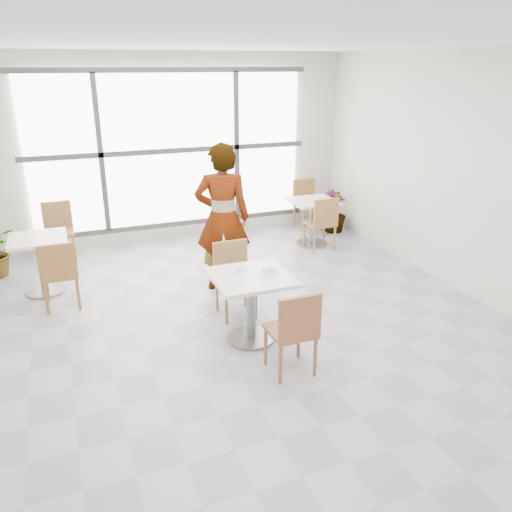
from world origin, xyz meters
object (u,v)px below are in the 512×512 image
object	(u,v)px
chair_far	(234,273)
bg_table_right	(312,216)
bg_chair_left_near	(59,271)
chair_near	(294,328)
person	(223,218)
bg_chair_right_far	(306,201)
oatmeal_bowl	(269,269)
bg_chair_left_far	(59,227)
bg_table_left	(40,257)
plant_right	(334,212)
main_table	(251,295)
coffee_cup	(238,269)
bg_chair_right_near	(322,220)

from	to	relation	value
chair_far	bg_table_right	world-z (taller)	chair_far
chair_far	bg_chair_left_near	bearing A→B (deg)	156.63
bg_table_right	chair_near	bearing A→B (deg)	-119.73
person	bg_chair_right_far	bearing A→B (deg)	-118.61
oatmeal_bowl	bg_table_right	xyz separation A→B (m)	(1.84, 2.57, -0.31)
bg_chair_left_far	bg_table_left	bearing A→B (deg)	-101.63
oatmeal_bowl	bg_table_left	bearing A→B (deg)	136.48
person	plant_right	bearing A→B (deg)	-128.88
main_table	coffee_cup	size ratio (longest dim) A/B	5.03
bg_chair_right_near	bg_chair_right_far	xyz separation A→B (m)	(0.31, 1.20, 0.00)
chair_far	bg_chair_right_far	xyz separation A→B (m)	(2.32, 2.74, 0.00)
bg_chair_right_near	bg_chair_right_far	world-z (taller)	same
plant_right	coffee_cup	bearing A→B (deg)	-134.37
chair_near	bg_chair_right_far	distance (m)	4.76
chair_near	oatmeal_bowl	world-z (taller)	chair_near
bg_chair_left_far	bg_chair_right_far	size ratio (longest dim) A/B	1.00
bg_table_right	bg_chair_left_far	size ratio (longest dim) A/B	0.86
bg_table_right	bg_chair_left_far	xyz separation A→B (m)	(-3.87, 0.82, 0.01)
bg_table_right	chair_far	bearing A→B (deg)	-136.96
chair_far	person	bearing A→B (deg)	81.27
main_table	chair_far	distance (m)	0.69
bg_table_left	bg_chair_left_near	xyz separation A→B (m)	(0.21, -0.63, 0.01)
bg_chair_left_far	chair_near	bearing A→B (deg)	-64.69
bg_table_left	bg_chair_left_far	xyz separation A→B (m)	(0.25, 1.23, 0.01)
chair_near	plant_right	distance (m)	4.59
bg_chair_left_far	plant_right	world-z (taller)	bg_chair_left_far
bg_chair_left_near	bg_chair_right_far	world-z (taller)	same
chair_near	chair_far	distance (m)	1.47
chair_near	person	bearing A→B (deg)	-90.45
bg_table_left	plant_right	bearing A→B (deg)	10.37
bg_chair_left_far	bg_chair_right_near	bearing A→B (deg)	-16.44
main_table	chair_near	size ratio (longest dim) A/B	0.92
bg_chair_left_near	bg_table_left	bearing A→B (deg)	-71.67
oatmeal_bowl	coffee_cup	xyz separation A→B (m)	(-0.29, 0.17, -0.01)
main_table	oatmeal_bowl	bearing A→B (deg)	-4.15
person	bg_table_left	xyz separation A→B (m)	(-2.23, 0.72, -0.47)
bg_table_left	plant_right	xyz separation A→B (m)	(4.79, 0.88, -0.12)
main_table	bg_chair_left_near	world-z (taller)	bg_chair_left_near
main_table	bg_chair_left_far	size ratio (longest dim) A/B	0.92
oatmeal_bowl	bg_table_right	distance (m)	3.18
oatmeal_bowl	bg_table_right	size ratio (longest dim) A/B	0.28
chair_near	plant_right	bearing A→B (deg)	-124.16
person	chair_near	bearing A→B (deg)	108.66
bg_table_left	plant_right	distance (m)	4.87
bg_chair_left_far	plant_right	xyz separation A→B (m)	(4.54, -0.35, -0.13)
bg_table_right	coffee_cup	bearing A→B (deg)	-131.59
bg_chair_right_far	plant_right	size ratio (longest dim) A/B	1.18
chair_far	bg_table_left	world-z (taller)	chair_far
chair_near	person	distance (m)	2.25
chair_near	bg_chair_left_far	size ratio (longest dim) A/B	1.00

